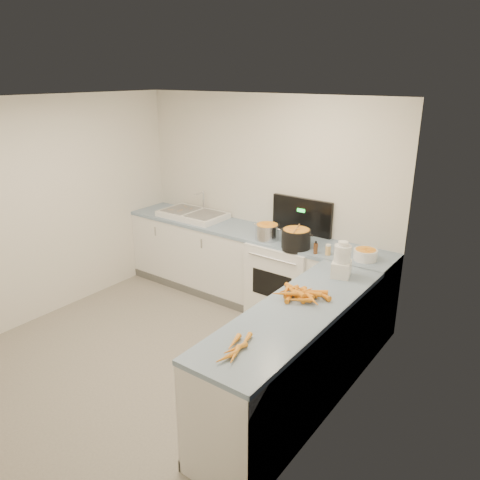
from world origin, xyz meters
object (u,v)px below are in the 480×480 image
Objects in this scene: steel_pot at (267,233)px; food_processor at (342,261)px; spice_jar at (328,250)px; black_pot at (296,239)px; sink at (193,214)px; mixing_bowl at (365,255)px; stove at (287,277)px; extract_bottle at (316,248)px.

food_processor is at bearing -21.95° from steel_pot.
black_pot is at bearing -178.89° from spice_jar.
food_processor is (2.36, -0.60, 0.11)m from sink.
sink is 2.43m from food_processor.
sink is 3.65× the size of mixing_bowl.
black_pot is (1.64, -0.19, 0.05)m from sink.
stove is at bearing 147.17° from food_processor.
mixing_bowl is at bearing -2.05° from sink.
stove is at bearing -0.62° from sink.
spice_jar is (0.12, 0.05, -0.01)m from extract_bottle.
sink reaches higher than black_pot.
spice_jar is at bearing -165.15° from mixing_bowl.
sink is 2.76× the size of black_pot.
sink reaches higher than steel_pot.
sink is at bearing 173.20° from extract_bottle.
extract_bottle is (0.26, -0.04, -0.04)m from black_pot.
black_pot is 0.83m from food_processor.
mixing_bowl is 0.37m from spice_jar.
steel_pot is at bearing 178.03° from spice_jar.
black_pot is 1.32× the size of mixing_bowl.
mixing_bowl is at bearing -4.28° from stove.
spice_jar is (0.77, -0.03, -0.03)m from steel_pot.
sink is (-1.45, 0.02, 0.50)m from stove.
stove is 1.58× the size of sink.
extract_bottle is at bearing -25.17° from stove.
extract_bottle is 1.14× the size of spice_jar.
sink is 2.38m from mixing_bowl.
steel_pot is 0.65m from extract_bottle.
extract_bottle is (0.65, -0.07, -0.02)m from steel_pot.
food_processor is (0.34, -0.42, 0.10)m from spice_jar.
spice_jar is at bearing -1.97° from steel_pot.
sink is 8.79× the size of spice_jar.
food_processor is (0.46, -0.37, 0.09)m from extract_bottle.
black_pot is (0.19, -0.17, 0.56)m from stove.
stove is 1.07m from mixing_bowl.
mixing_bowl reaches higher than spice_jar.
steel_pot is at bearing -176.48° from mixing_bowl.
stove is 1.24m from food_processor.
mixing_bowl is at bearing 7.96° from black_pot.
sink reaches higher than mixing_bowl.
food_processor is (0.91, -0.58, 0.61)m from stove.
sink reaches higher than spice_jar.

